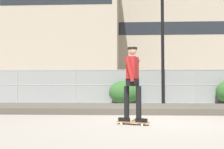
{
  "coord_description": "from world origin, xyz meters",
  "views": [
    {
      "loc": [
        -0.66,
        -6.67,
        0.94
      ],
      "look_at": [
        -1.07,
        2.71,
        1.37
      ],
      "focal_mm": 40.58,
      "sensor_mm": 36.0,
      "label": 1
    }
  ],
  "objects_px": {
    "skater": "(133,78)",
    "street_lamp": "(162,20)",
    "shrub_left": "(124,92)",
    "parked_car_near": "(62,88)",
    "skateboard": "(133,122)",
    "parked_car_mid": "(152,88)"
  },
  "relations": [
    {
      "from": "skater",
      "to": "street_lamp",
      "type": "relative_size",
      "value": 0.27
    },
    {
      "from": "street_lamp",
      "to": "parked_car_mid",
      "type": "distance_m",
      "value": 5.82
    },
    {
      "from": "skater",
      "to": "shrub_left",
      "type": "bearing_deg",
      "value": 91.47
    },
    {
      "from": "shrub_left",
      "to": "parked_car_near",
      "type": "bearing_deg",
      "value": 135.29
    },
    {
      "from": "parked_car_near",
      "to": "shrub_left",
      "type": "distance_m",
      "value": 6.03
    },
    {
      "from": "parked_car_near",
      "to": "parked_car_mid",
      "type": "height_order",
      "value": "same"
    },
    {
      "from": "skateboard",
      "to": "parked_car_near",
      "type": "distance_m",
      "value": 12.09
    },
    {
      "from": "street_lamp",
      "to": "parked_car_mid",
      "type": "xyz_separation_m",
      "value": [
        -0.04,
        4.68,
        -3.46
      ]
    },
    {
      "from": "street_lamp",
      "to": "parked_car_near",
      "type": "distance_m",
      "value": 8.49
    },
    {
      "from": "skater",
      "to": "parked_car_near",
      "type": "distance_m",
      "value": 12.07
    },
    {
      "from": "skateboard",
      "to": "shrub_left",
      "type": "xyz_separation_m",
      "value": [
        -0.18,
        6.97,
        0.56
      ]
    },
    {
      "from": "skateboard",
      "to": "street_lamp",
      "type": "height_order",
      "value": "street_lamp"
    },
    {
      "from": "skater",
      "to": "parked_car_near",
      "type": "xyz_separation_m",
      "value": [
        -4.46,
        11.21,
        -0.3
      ]
    },
    {
      "from": "skateboard",
      "to": "skater",
      "type": "xyz_separation_m",
      "value": [
        -0.0,
        0.0,
        1.08
      ]
    },
    {
      "from": "skater",
      "to": "shrub_left",
      "type": "distance_m",
      "value": 6.99
    },
    {
      "from": "skateboard",
      "to": "skater",
      "type": "distance_m",
      "value": 1.08
    },
    {
      "from": "parked_car_near",
      "to": "parked_car_mid",
      "type": "relative_size",
      "value": 0.98
    },
    {
      "from": "street_lamp",
      "to": "shrub_left",
      "type": "xyz_separation_m",
      "value": [
        -1.96,
        0.36,
        -3.68
      ]
    },
    {
      "from": "parked_car_mid",
      "to": "shrub_left",
      "type": "bearing_deg",
      "value": -113.98
    },
    {
      "from": "skateboard",
      "to": "parked_car_mid",
      "type": "distance_m",
      "value": 11.44
    },
    {
      "from": "street_lamp",
      "to": "parked_car_mid",
      "type": "height_order",
      "value": "street_lamp"
    },
    {
      "from": "shrub_left",
      "to": "skater",
      "type": "bearing_deg",
      "value": -88.53
    }
  ]
}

